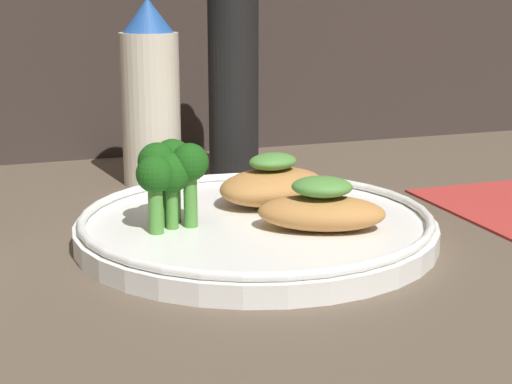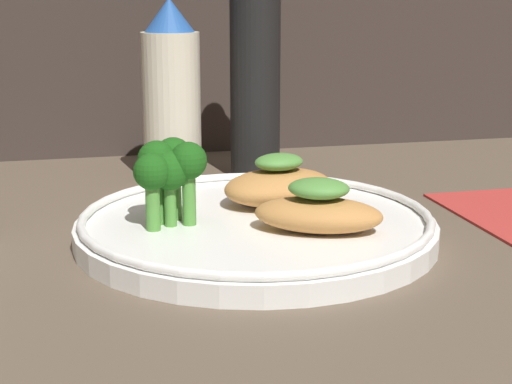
# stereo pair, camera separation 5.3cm
# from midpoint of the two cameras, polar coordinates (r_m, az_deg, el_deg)

# --- Properties ---
(ground_plane) EXTENTS (1.80, 1.80, 0.01)m
(ground_plane) POSITION_cam_midpoint_polar(r_m,az_deg,el_deg) (0.54, -2.81, -4.01)
(ground_plane) COLOR brown
(plate) EXTENTS (0.25, 0.25, 0.02)m
(plate) POSITION_cam_midpoint_polar(r_m,az_deg,el_deg) (0.54, -2.83, -2.51)
(plate) COLOR white
(plate) RESTS_ON ground_plane
(grilled_meat_front) EXTENTS (0.10, 0.08, 0.04)m
(grilled_meat_front) POSITION_cam_midpoint_polar(r_m,az_deg,el_deg) (0.51, 1.84, -1.25)
(grilled_meat_front) COLOR #BC7F42
(grilled_meat_front) RESTS_ON plate
(grilled_meat_middle) EXTENTS (0.10, 0.08, 0.04)m
(grilled_meat_middle) POSITION_cam_midpoint_polar(r_m,az_deg,el_deg) (0.58, -1.42, 0.53)
(grilled_meat_middle) COLOR #BC7F42
(grilled_meat_middle) RESTS_ON plate
(broccoli_bunch) EXTENTS (0.05, 0.05, 0.06)m
(broccoli_bunch) POSITION_cam_midpoint_polar(r_m,az_deg,el_deg) (0.52, -9.24, 1.46)
(broccoli_bunch) COLOR #4C8E38
(broccoli_bunch) RESTS_ON plate
(sauce_bottle) EXTENTS (0.05, 0.05, 0.16)m
(sauce_bottle) POSITION_cam_midpoint_polar(r_m,az_deg,el_deg) (0.70, -9.89, 6.82)
(sauce_bottle) COLOR beige
(sauce_bottle) RESTS_ON ground_plane
(pepper_grinder) EXTENTS (0.05, 0.05, 0.20)m
(pepper_grinder) POSITION_cam_midpoint_polar(r_m,az_deg,el_deg) (0.71, -3.83, 8.25)
(pepper_grinder) COLOR black
(pepper_grinder) RESTS_ON ground_plane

